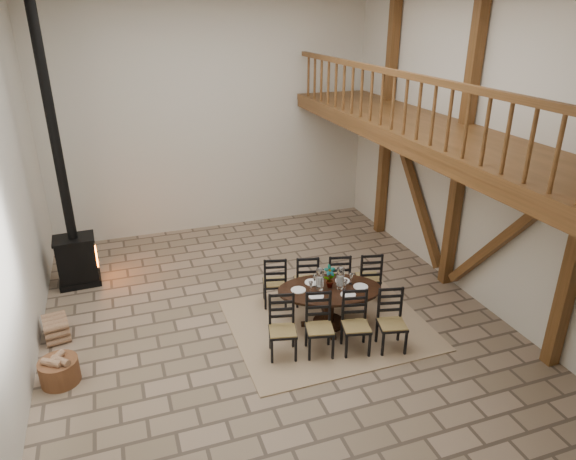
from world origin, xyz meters
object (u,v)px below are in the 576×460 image
object	(u,v)px
dining_table	(329,306)
wood_stove	(71,227)
log_stack	(56,329)
log_basket	(59,370)

from	to	relation	value
dining_table	wood_stove	distance (m)	4.70
log_stack	wood_stove	bearing A→B (deg)	80.17
dining_table	wood_stove	xyz separation A→B (m)	(-3.74, 2.75, 0.77)
wood_stove	log_stack	xyz separation A→B (m)	(-0.30, -1.72, -0.94)
dining_table	log_basket	bearing A→B (deg)	-166.09
dining_table	log_stack	bearing A→B (deg)	178.92
log_basket	log_stack	world-z (taller)	log_basket
dining_table	wood_stove	bearing A→B (deg)	156.93
dining_table	log_stack	world-z (taller)	dining_table
log_basket	log_stack	distance (m)	1.08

